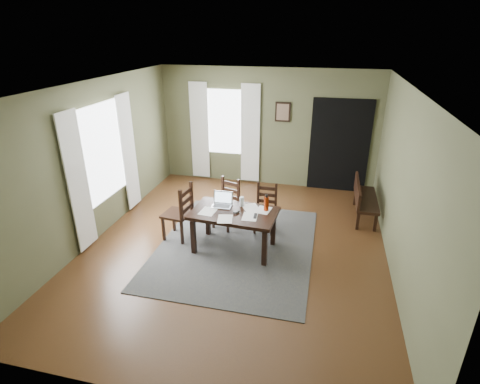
% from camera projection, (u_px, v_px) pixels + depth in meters
% --- Properties ---
extents(ground, '(5.00, 6.00, 0.01)m').
position_uv_depth(ground, '(236.00, 247.00, 6.48)').
color(ground, '#492C16').
extents(room_shell, '(5.02, 6.02, 2.71)m').
position_uv_depth(room_shell, '(236.00, 146.00, 5.75)').
color(room_shell, '#535738').
rests_on(room_shell, ground).
extents(rug, '(2.60, 3.20, 0.01)m').
position_uv_depth(rug, '(236.00, 246.00, 6.47)').
color(rug, '#393939').
rests_on(rug, ground).
extents(dining_table, '(1.44, 0.93, 0.70)m').
position_uv_depth(dining_table, '(234.00, 216.00, 6.16)').
color(dining_table, black).
rests_on(dining_table, rug).
extents(chair_end, '(0.50, 0.50, 1.03)m').
position_uv_depth(chair_end, '(180.00, 213.00, 6.53)').
color(chair_end, black).
rests_on(chair_end, rug).
extents(chair_back_left, '(0.51, 0.51, 0.93)m').
position_uv_depth(chair_back_left, '(227.00, 204.00, 6.97)').
color(chair_back_left, black).
rests_on(chair_back_left, rug).
extents(chair_back_right, '(0.39, 0.39, 0.88)m').
position_uv_depth(chair_back_right, '(266.00, 209.00, 6.85)').
color(chair_back_right, black).
rests_on(chair_back_right, rug).
extents(bench, '(0.41, 1.28, 0.72)m').
position_uv_depth(bench, '(363.00, 197.00, 7.33)').
color(bench, black).
rests_on(bench, ground).
extents(laptop, '(0.34, 0.27, 0.23)m').
position_uv_depth(laptop, '(222.00, 202.00, 6.33)').
color(laptop, '#B7B7BC').
rests_on(laptop, dining_table).
extents(computer_mouse, '(0.09, 0.11, 0.03)m').
position_uv_depth(computer_mouse, '(236.00, 212.00, 6.08)').
color(computer_mouse, '#3F3F42').
rests_on(computer_mouse, dining_table).
extents(tv_remote, '(0.06, 0.17, 0.02)m').
position_uv_depth(tv_remote, '(255.00, 216.00, 5.97)').
color(tv_remote, black).
rests_on(tv_remote, dining_table).
extents(drinking_glass, '(0.09, 0.09, 0.16)m').
position_uv_depth(drinking_glass, '(242.00, 202.00, 6.29)').
color(drinking_glass, silver).
rests_on(drinking_glass, dining_table).
extents(water_bottle, '(0.10, 0.10, 0.28)m').
position_uv_depth(water_bottle, '(266.00, 203.00, 6.12)').
color(water_bottle, '#AC310D').
rests_on(water_bottle, dining_table).
extents(paper_a, '(0.28, 0.34, 0.00)m').
position_uv_depth(paper_a, '(208.00, 211.00, 6.13)').
color(paper_a, white).
rests_on(paper_a, dining_table).
extents(paper_b, '(0.25, 0.32, 0.00)m').
position_uv_depth(paper_b, '(250.00, 217.00, 5.96)').
color(paper_b, white).
rests_on(paper_b, dining_table).
extents(paper_c, '(0.38, 0.41, 0.00)m').
position_uv_depth(paper_c, '(251.00, 208.00, 6.25)').
color(paper_c, white).
rests_on(paper_c, dining_table).
extents(paper_d, '(0.27, 0.33, 0.00)m').
position_uv_depth(paper_d, '(263.00, 210.00, 6.18)').
color(paper_d, white).
rests_on(paper_d, dining_table).
extents(paper_e, '(0.28, 0.34, 0.00)m').
position_uv_depth(paper_e, '(225.00, 219.00, 5.89)').
color(paper_e, white).
rests_on(paper_e, dining_table).
extents(window_left, '(0.01, 1.30, 1.70)m').
position_uv_depth(window_left, '(103.00, 153.00, 6.59)').
color(window_left, white).
rests_on(window_left, ground).
extents(window_back, '(1.00, 0.01, 1.50)m').
position_uv_depth(window_back, '(225.00, 122.00, 8.75)').
color(window_back, white).
rests_on(window_back, ground).
extents(curtain_left_near, '(0.03, 0.48, 2.30)m').
position_uv_depth(curtain_left_near, '(78.00, 183.00, 5.95)').
color(curtain_left_near, silver).
rests_on(curtain_left_near, ground).
extents(curtain_left_far, '(0.03, 0.48, 2.30)m').
position_uv_depth(curtain_left_far, '(129.00, 153.00, 7.42)').
color(curtain_left_far, silver).
rests_on(curtain_left_far, ground).
extents(curtain_back_left, '(0.44, 0.03, 2.30)m').
position_uv_depth(curtain_back_left, '(200.00, 131.00, 8.95)').
color(curtain_back_left, silver).
rests_on(curtain_back_left, ground).
extents(curtain_back_right, '(0.44, 0.03, 2.30)m').
position_uv_depth(curtain_back_right, '(250.00, 134.00, 8.69)').
color(curtain_back_right, silver).
rests_on(curtain_back_right, ground).
extents(framed_picture, '(0.34, 0.03, 0.44)m').
position_uv_depth(framed_picture, '(283.00, 112.00, 8.34)').
color(framed_picture, black).
rests_on(framed_picture, ground).
extents(doorway_back, '(1.30, 0.03, 2.10)m').
position_uv_depth(doorway_back, '(339.00, 146.00, 8.35)').
color(doorway_back, black).
rests_on(doorway_back, ground).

